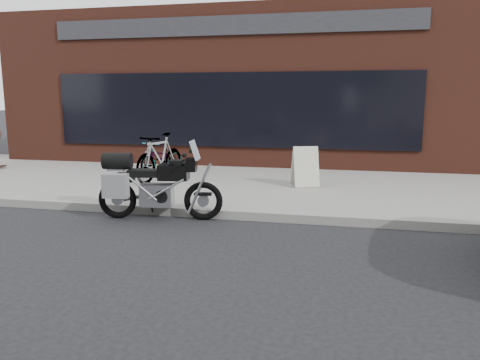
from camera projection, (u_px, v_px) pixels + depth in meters
name	position (u px, v px, depth m)	size (l,w,h in m)	color
ground	(203.00, 346.00, 3.90)	(120.00, 120.00, 0.00)	black
near_sidewalk	(293.00, 185.00, 10.61)	(44.00, 6.00, 0.15)	gray
storefront	(261.00, 91.00, 17.37)	(14.00, 10.07, 4.50)	#5F2B1F
motorcycle	(151.00, 185.00, 7.86)	(2.14, 0.87, 1.35)	black
bicycle_front	(162.00, 158.00, 11.72)	(0.53, 1.52, 0.80)	gray
bicycle_rear	(160.00, 157.00, 10.65)	(0.51, 1.80, 1.08)	gray
sandwich_sign	(305.00, 166.00, 10.05)	(0.67, 0.64, 0.86)	beige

